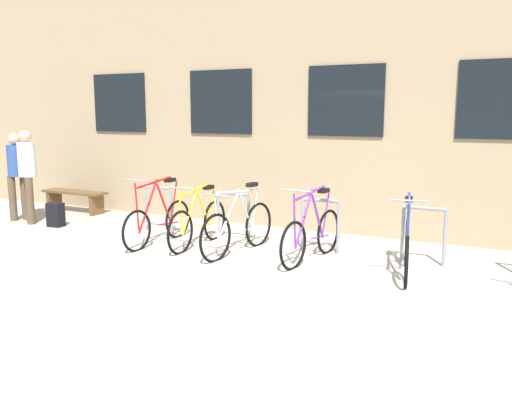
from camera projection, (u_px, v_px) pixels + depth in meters
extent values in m
plane|color=#B2ADA0|center=(261.00, 287.00, 6.48)|extent=(42.00, 42.00, 0.00)
cube|color=tan|center=(388.00, 53.00, 11.29)|extent=(28.00, 5.80, 6.61)
cube|color=black|center=(119.00, 103.00, 11.01)|extent=(1.30, 0.04, 1.17)
cube|color=black|center=(220.00, 102.00, 9.95)|extent=(1.30, 0.04, 1.17)
cube|color=black|center=(345.00, 101.00, 8.89)|extent=(1.30, 0.04, 1.17)
cube|color=black|center=(504.00, 99.00, 7.84)|extent=(1.30, 0.04, 1.17)
cylinder|color=gray|center=(145.00, 209.00, 9.50)|extent=(0.05, 0.05, 0.78)
cylinder|color=gray|center=(171.00, 211.00, 9.25)|extent=(0.05, 0.05, 0.78)
cylinder|color=gray|center=(158.00, 188.00, 9.31)|extent=(0.56, 0.05, 0.05)
cylinder|color=gray|center=(218.00, 216.00, 8.84)|extent=(0.05, 0.05, 0.78)
cylinder|color=gray|center=(249.00, 219.00, 8.59)|extent=(0.05, 0.05, 0.78)
cylinder|color=gray|center=(233.00, 194.00, 8.65)|extent=(0.56, 0.05, 0.05)
cylinder|color=gray|center=(303.00, 224.00, 8.18)|extent=(0.05, 0.05, 0.78)
cylinder|color=gray|center=(339.00, 228.00, 7.93)|extent=(0.05, 0.05, 0.78)
cylinder|color=gray|center=(321.00, 200.00, 7.99)|extent=(0.56, 0.05, 0.05)
cylinder|color=gray|center=(403.00, 234.00, 7.52)|extent=(0.05, 0.05, 0.78)
cylinder|color=gray|center=(445.00, 238.00, 7.27)|extent=(0.05, 0.05, 0.78)
cylinder|color=gray|center=(425.00, 208.00, 7.33)|extent=(0.56, 0.05, 0.05)
torus|color=black|center=(328.00, 232.00, 8.00)|extent=(0.13, 0.67, 0.68)
torus|color=black|center=(293.00, 246.00, 7.17)|extent=(0.13, 0.67, 0.68)
cylinder|color=#722D99|center=(304.00, 218.00, 7.34)|extent=(0.10, 0.49, 0.77)
cylinder|color=#722D99|center=(318.00, 217.00, 7.67)|extent=(0.09, 0.37, 0.68)
cylinder|color=#722D99|center=(310.00, 193.00, 7.42)|extent=(0.15, 0.80, 0.13)
cylinder|color=#722D99|center=(320.00, 237.00, 7.80)|extent=(0.09, 0.51, 0.07)
cylinder|color=#722D99|center=(326.00, 213.00, 7.88)|extent=(0.05, 0.20, 0.62)
cylinder|color=#722D99|center=(295.00, 220.00, 7.13)|extent=(0.04, 0.08, 0.71)
cube|color=black|center=(324.00, 191.00, 7.75)|extent=(0.13, 0.21, 0.06)
cylinder|color=gray|center=(296.00, 191.00, 7.08)|extent=(0.44, 0.09, 0.03)
torus|color=black|center=(215.00, 220.00, 8.86)|extent=(0.05, 0.67, 0.67)
torus|color=black|center=(180.00, 233.00, 7.96)|extent=(0.05, 0.67, 0.67)
cylinder|color=yellow|center=(190.00, 210.00, 8.16)|extent=(0.04, 0.49, 0.70)
cylinder|color=yellow|center=(204.00, 209.00, 8.52)|extent=(0.04, 0.36, 0.61)
cylinder|color=yellow|center=(195.00, 190.00, 8.26)|extent=(0.05, 0.79, 0.12)
cylinder|color=yellow|center=(207.00, 225.00, 8.64)|extent=(0.03, 0.51, 0.07)
cylinder|color=yellow|center=(212.00, 205.00, 8.74)|extent=(0.03, 0.20, 0.55)
cylinder|color=yellow|center=(181.00, 211.00, 7.93)|extent=(0.03, 0.08, 0.63)
cube|color=black|center=(209.00, 187.00, 8.61)|extent=(0.10, 0.20, 0.06)
cylinder|color=gray|center=(181.00, 188.00, 7.89)|extent=(0.44, 0.03, 0.03)
torus|color=black|center=(178.00, 219.00, 9.01)|extent=(0.06, 0.65, 0.65)
torus|color=black|center=(137.00, 231.00, 8.11)|extent=(0.06, 0.65, 0.65)
cylinder|color=red|center=(148.00, 206.00, 8.30)|extent=(0.05, 0.50, 0.80)
cylinder|color=red|center=(164.00, 205.00, 8.66)|extent=(0.05, 0.37, 0.72)
cylinder|color=red|center=(154.00, 182.00, 8.39)|extent=(0.06, 0.81, 0.12)
cylinder|color=red|center=(168.00, 223.00, 8.79)|extent=(0.04, 0.52, 0.07)
cylinder|color=red|center=(174.00, 201.00, 8.87)|extent=(0.03, 0.20, 0.66)
cylinder|color=red|center=(137.00, 207.00, 8.07)|extent=(0.03, 0.08, 0.74)
cube|color=black|center=(170.00, 180.00, 8.74)|extent=(0.11, 0.20, 0.06)
cylinder|color=gray|center=(137.00, 181.00, 8.03)|extent=(0.44, 0.04, 0.03)
torus|color=black|center=(407.00, 242.00, 7.45)|extent=(0.16, 0.64, 0.65)
torus|color=black|center=(406.00, 262.00, 6.45)|extent=(0.16, 0.64, 0.65)
cylinder|color=#233893|center=(408.00, 230.00, 6.67)|extent=(0.13, 0.50, 0.77)
cylinder|color=#233893|center=(408.00, 228.00, 7.07)|extent=(0.11, 0.38, 0.66)
cylinder|color=#233893|center=(409.00, 202.00, 6.78)|extent=(0.19, 0.82, 0.15)
cylinder|color=#233893|center=(407.00, 248.00, 7.20)|extent=(0.12, 0.52, 0.07)
cylinder|color=#233893|center=(408.00, 222.00, 7.31)|extent=(0.06, 0.20, 0.60)
cylinder|color=#233893|center=(408.00, 233.00, 6.42)|extent=(0.04, 0.08, 0.71)
cube|color=black|center=(409.00, 199.00, 7.17)|extent=(0.14, 0.22, 0.06)
cylinder|color=gray|center=(409.00, 201.00, 6.37)|extent=(0.44, 0.11, 0.03)
torus|color=black|center=(258.00, 225.00, 8.44)|extent=(0.13, 0.71, 0.71)
torus|color=black|center=(215.00, 238.00, 7.54)|extent=(0.13, 0.71, 0.71)
cylinder|color=#B7B7BC|center=(228.00, 217.00, 7.74)|extent=(0.10, 0.53, 0.64)
cylinder|color=#B7B7BC|center=(245.00, 210.00, 8.09)|extent=(0.09, 0.40, 0.69)
cylinder|color=#B7B7BC|center=(235.00, 192.00, 7.83)|extent=(0.14, 0.87, 0.10)
cylinder|color=#B7B7BC|center=(249.00, 229.00, 8.22)|extent=(0.09, 0.55, 0.07)
cylinder|color=#B7B7BC|center=(255.00, 206.00, 8.31)|extent=(0.05, 0.20, 0.63)
cylinder|color=#B7B7BC|center=(216.00, 218.00, 7.51)|extent=(0.04, 0.08, 0.57)
cube|color=black|center=(252.00, 185.00, 8.18)|extent=(0.12, 0.21, 0.06)
cylinder|color=gray|center=(217.00, 196.00, 7.48)|extent=(0.44, 0.08, 0.03)
cube|color=brown|center=(74.00, 192.00, 11.22)|extent=(1.49, 0.40, 0.05)
cube|color=brown|center=(54.00, 201.00, 11.53)|extent=(0.08, 0.36, 0.41)
cube|color=brown|center=(97.00, 205.00, 11.00)|extent=(0.08, 0.36, 0.41)
cylinder|color=brown|center=(30.00, 201.00, 10.04)|extent=(0.14, 0.14, 0.89)
cylinder|color=brown|center=(29.00, 199.00, 10.23)|extent=(0.14, 0.14, 0.89)
cylinder|color=silver|center=(27.00, 159.00, 10.01)|extent=(0.32, 0.32, 0.64)
sphere|color=#D1A889|center=(25.00, 136.00, 9.93)|extent=(0.22, 0.22, 0.22)
cylinder|color=brown|center=(25.00, 198.00, 10.48)|extent=(0.14, 0.14, 0.86)
cylinder|color=brown|center=(13.00, 199.00, 10.36)|extent=(0.14, 0.14, 0.86)
cylinder|color=#2D4C8C|center=(16.00, 161.00, 10.30)|extent=(0.32, 0.32, 0.60)
sphere|color=#D1A889|center=(14.00, 139.00, 10.23)|extent=(0.22, 0.22, 0.22)
cube|color=black|center=(56.00, 215.00, 9.86)|extent=(0.29, 0.22, 0.44)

